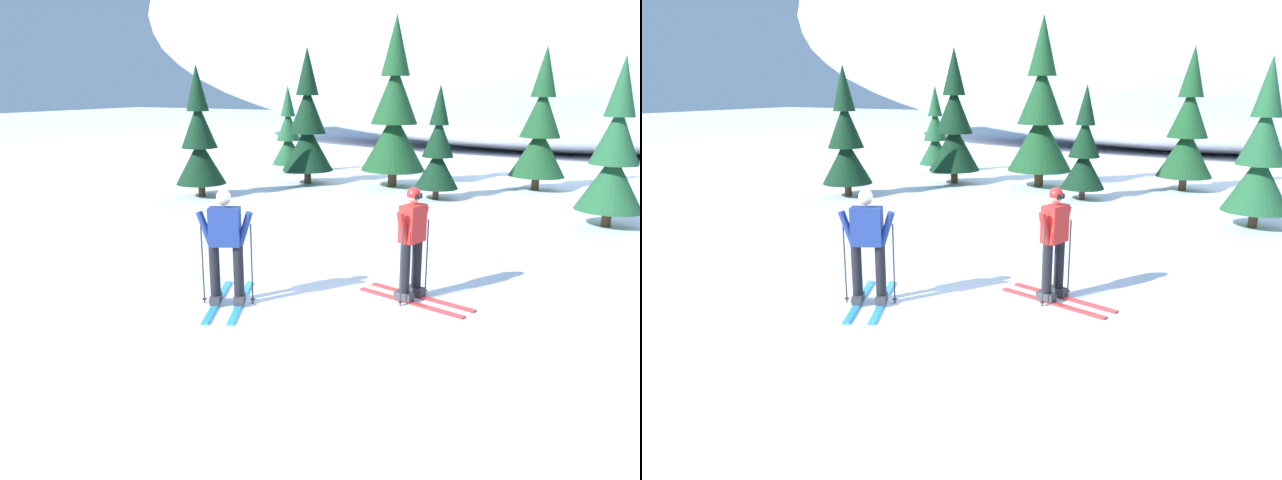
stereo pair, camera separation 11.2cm
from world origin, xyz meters
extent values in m
plane|color=white|center=(0.00, 0.00, 0.00)|extent=(120.00, 120.00, 0.00)
cube|color=red|center=(1.01, 1.08, 0.01)|extent=(1.75, 0.57, 0.03)
cube|color=red|center=(0.93, 0.78, 0.01)|extent=(1.75, 0.57, 0.03)
cube|color=#38383D|center=(0.92, 1.11, 0.09)|extent=(0.31, 0.21, 0.12)
cube|color=#38383D|center=(0.83, 0.81, 0.09)|extent=(0.31, 0.21, 0.12)
cylinder|color=black|center=(0.92, 1.11, 0.52)|extent=(0.15, 0.15, 0.74)
cylinder|color=black|center=(0.83, 0.81, 0.52)|extent=(0.15, 0.15, 0.74)
cube|color=red|center=(0.87, 0.96, 1.17)|extent=(0.34, 0.44, 0.55)
cylinder|color=red|center=(0.94, 1.20, 1.10)|extent=(0.17, 0.29, 0.58)
cylinder|color=red|center=(0.81, 0.72, 1.10)|extent=(0.17, 0.29, 0.58)
sphere|color=tan|center=(0.87, 0.96, 1.57)|extent=(0.19, 0.19, 0.19)
sphere|color=red|center=(0.87, 0.96, 1.60)|extent=(0.21, 0.21, 0.21)
cube|color=black|center=(0.95, 0.94, 1.58)|extent=(0.07, 0.15, 0.07)
cylinder|color=#2D2D33|center=(1.02, 1.27, 0.59)|extent=(0.02, 0.02, 1.18)
cylinder|color=#2D2D33|center=(1.02, 1.27, 0.06)|extent=(0.07, 0.07, 0.01)
cylinder|color=#2D2D33|center=(0.84, 0.62, 0.59)|extent=(0.02, 0.02, 1.18)
cylinder|color=#2D2D33|center=(0.84, 0.62, 0.06)|extent=(0.07, 0.07, 0.01)
cube|color=#2893CC|center=(-1.63, -0.45, 0.01)|extent=(0.82, 1.65, 0.03)
cube|color=#2893CC|center=(-1.32, -0.30, 0.01)|extent=(0.82, 1.65, 0.03)
cube|color=#38383D|center=(-1.59, -0.54, 0.09)|extent=(0.24, 0.31, 0.12)
cube|color=#38383D|center=(-1.28, -0.39, 0.09)|extent=(0.24, 0.31, 0.12)
cylinder|color=black|center=(-1.59, -0.54, 0.52)|extent=(0.15, 0.15, 0.75)
cylinder|color=black|center=(-1.28, -0.39, 0.52)|extent=(0.15, 0.15, 0.75)
cube|color=navy|center=(-1.43, -0.46, 1.18)|extent=(0.50, 0.40, 0.55)
cylinder|color=navy|center=(-1.68, -0.58, 1.11)|extent=(0.29, 0.21, 0.58)
cylinder|color=navy|center=(-1.19, -0.35, 1.11)|extent=(0.29, 0.21, 0.58)
sphere|color=tan|center=(-1.43, -0.46, 1.58)|extent=(0.19, 0.19, 0.19)
sphere|color=white|center=(-1.43, -0.46, 1.61)|extent=(0.21, 0.21, 0.21)
cube|color=black|center=(-1.47, -0.39, 1.59)|extent=(0.15, 0.10, 0.07)
cylinder|color=#2D2D33|center=(-1.79, -0.56, 0.60)|extent=(0.02, 0.02, 1.21)
cylinder|color=#2D2D33|center=(-1.79, -0.56, 0.06)|extent=(0.07, 0.07, 0.01)
cylinder|color=#2D2D33|center=(-1.13, -0.26, 0.60)|extent=(0.02, 0.02, 1.21)
cylinder|color=#2D2D33|center=(-1.13, -0.26, 0.06)|extent=(0.07, 0.07, 0.01)
cylinder|color=#47301E|center=(-7.27, 11.63, 0.21)|extent=(0.17, 0.17, 0.42)
cone|color=#1E512D|center=(-7.27, 11.63, 0.85)|extent=(1.21, 1.21, 1.08)
cone|color=#1E512D|center=(-7.27, 11.63, 1.72)|extent=(0.87, 0.87, 1.08)
cone|color=#1E512D|center=(-7.27, 11.63, 2.58)|extent=(0.53, 0.53, 1.08)
cylinder|color=#47301E|center=(-7.19, 6.40, 0.25)|extent=(0.20, 0.20, 0.50)
cone|color=black|center=(-7.19, 6.40, 1.01)|extent=(1.43, 1.43, 1.28)
cone|color=black|center=(-7.19, 6.40, 2.03)|extent=(1.03, 1.03, 1.28)
cone|color=black|center=(-7.19, 6.40, 3.06)|extent=(0.63, 0.63, 1.28)
cylinder|color=#47301E|center=(-5.52, 9.83, 0.29)|extent=(0.23, 0.23, 0.58)
cone|color=black|center=(-5.52, 9.83, 1.18)|extent=(1.66, 1.66, 1.49)
cone|color=black|center=(-5.52, 9.83, 2.37)|extent=(1.20, 1.20, 1.49)
cone|color=black|center=(-5.52, 9.83, 3.56)|extent=(0.73, 0.73, 1.49)
cylinder|color=#47301E|center=(-2.84, 10.48, 0.35)|extent=(0.28, 0.28, 0.70)
cone|color=#194723|center=(-2.84, 10.48, 1.42)|extent=(2.00, 2.00, 1.79)
cone|color=#194723|center=(-2.84, 10.48, 2.85)|extent=(1.44, 1.44, 1.79)
cone|color=#194723|center=(-2.84, 10.48, 4.29)|extent=(0.88, 0.88, 1.79)
cylinder|color=#47301E|center=(-1.00, 8.98, 0.21)|extent=(0.17, 0.17, 0.43)
cone|color=black|center=(-1.00, 8.98, 0.86)|extent=(1.22, 1.22, 1.09)
cone|color=black|center=(-1.00, 8.98, 1.74)|extent=(0.88, 0.88, 1.09)
cone|color=black|center=(-1.00, 8.98, 2.61)|extent=(0.54, 0.54, 1.09)
cylinder|color=#47301E|center=(1.31, 11.82, 0.29)|extent=(0.23, 0.23, 0.57)
cone|color=#194723|center=(1.31, 11.82, 1.16)|extent=(1.64, 1.64, 1.47)
cone|color=#194723|center=(1.31, 11.82, 2.34)|extent=(1.18, 1.18, 1.47)
cone|color=#194723|center=(1.31, 11.82, 3.51)|extent=(0.72, 0.72, 1.47)
cylinder|color=#47301E|center=(3.39, 7.47, 0.25)|extent=(0.20, 0.20, 0.51)
cone|color=#1E512D|center=(3.39, 7.47, 1.03)|extent=(1.45, 1.45, 1.30)
cone|color=#1E512D|center=(3.39, 7.47, 2.06)|extent=(1.04, 1.04, 1.30)
cone|color=#1E512D|center=(3.39, 7.47, 3.10)|extent=(0.64, 0.64, 1.30)
camera|label=1|loc=(3.39, -7.09, 3.12)|focal=32.97mm
camera|label=2|loc=(3.49, -7.04, 3.12)|focal=32.97mm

